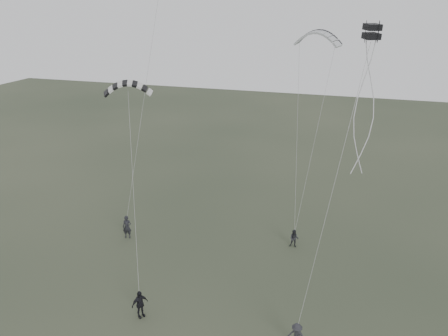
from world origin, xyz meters
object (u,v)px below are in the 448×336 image
(kite_box, at_px, (372,32))
(kite_pale_large, at_px, (318,32))
(flyer_far, at_px, (297,336))
(flyer_left, at_px, (127,227))
(flyer_right, at_px, (294,239))
(kite_striped, at_px, (127,83))
(flyer_center, at_px, (140,304))

(kite_box, bearing_deg, kite_pale_large, 76.43)
(flyer_far, xyz_separation_m, kite_pale_large, (-1.75, 18.16, 15.18))
(flyer_left, distance_m, flyer_right, 13.67)
(flyer_far, height_order, kite_striped, kite_striped)
(kite_pale_large, distance_m, kite_striped, 16.48)
(flyer_far, xyz_separation_m, kite_striped, (-13.02, 6.46, 12.41))
(kite_box, bearing_deg, flyer_far, -145.75)
(flyer_right, height_order, kite_box, kite_box)
(kite_pale_large, bearing_deg, kite_box, -53.70)
(flyer_center, height_order, kite_striped, kite_striped)
(flyer_right, relative_size, kite_pale_large, 0.37)
(flyer_far, distance_m, kite_pale_large, 23.73)
(flyer_left, bearing_deg, flyer_far, -42.86)
(flyer_left, xyz_separation_m, flyer_right, (13.43, 2.55, -0.23))
(flyer_far, height_order, kite_box, kite_box)
(flyer_right, relative_size, flyer_far, 0.89)
(flyer_right, xyz_separation_m, kite_box, (3.94, -6.33, 16.23))
(flyer_center, height_order, kite_box, kite_box)
(kite_pale_large, relative_size, kite_striped, 1.25)
(flyer_left, bearing_deg, kite_striped, -55.18)
(kite_box, bearing_deg, flyer_left, 137.93)
(flyer_left, relative_size, kite_striped, 0.61)
(flyer_left, height_order, flyer_center, flyer_left)
(flyer_right, relative_size, kite_box, 1.98)
(flyer_center, relative_size, kite_pale_large, 0.46)
(kite_striped, bearing_deg, kite_box, -31.44)
(flyer_center, bearing_deg, flyer_right, -1.46)
(flyer_right, height_order, flyer_center, flyer_center)
(flyer_far, height_order, kite_pale_large, kite_pale_large)
(flyer_left, xyz_separation_m, kite_striped, (2.13, -1.86, 12.27))
(flyer_far, bearing_deg, kite_box, 79.55)
(flyer_center, height_order, kite_pale_large, kite_pale_large)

